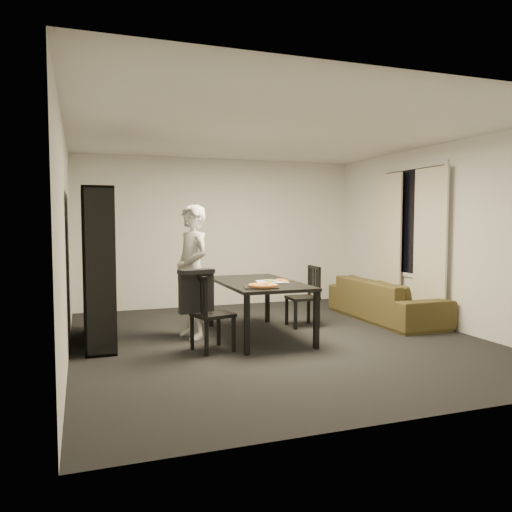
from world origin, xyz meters
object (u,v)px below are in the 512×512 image
object	(u,v)px
bookshelf	(97,266)
chair_right	(308,292)
baking_tray	(261,287)
pepperoni_pizza	(263,285)
chair_left	(206,308)
person	(192,272)
sofa	(386,299)
dining_table	(259,286)

from	to	relation	value
bookshelf	chair_right	world-z (taller)	bookshelf
chair_right	baking_tray	bearing A→B (deg)	-46.92
pepperoni_pizza	chair_left	bearing A→B (deg)	176.69
chair_right	pepperoni_pizza	xyz separation A→B (m)	(-1.03, -0.94, 0.25)
chair_left	person	bearing A→B (deg)	-14.44
pepperoni_pizza	sofa	bearing A→B (deg)	22.06
baking_tray	sofa	size ratio (longest dim) A/B	0.19
baking_tray	dining_table	bearing A→B (deg)	73.02
bookshelf	baking_tray	xyz separation A→B (m)	(1.82, -0.91, -0.22)
chair_left	sofa	size ratio (longest dim) A/B	0.42
bookshelf	person	distance (m)	1.17
person	pepperoni_pizza	xyz separation A→B (m)	(0.69, -0.77, -0.11)
person	sofa	size ratio (longest dim) A/B	0.81
chair_right	sofa	xyz separation A→B (m)	(1.32, 0.02, -0.18)
bookshelf	chair_left	distance (m)	1.53
bookshelf	person	world-z (taller)	bookshelf
baking_tray	sofa	xyz separation A→B (m)	(2.37, 0.93, -0.42)
bookshelf	dining_table	distance (m)	2.04
chair_left	dining_table	bearing A→B (deg)	-72.12
dining_table	person	xyz separation A→B (m)	(-0.83, 0.21, 0.20)
chair_left	chair_right	world-z (taller)	chair_left
person	baking_tray	distance (m)	1.01
chair_left	baking_tray	bearing A→B (deg)	-106.09
person	sofa	bearing A→B (deg)	77.47
pepperoni_pizza	person	bearing A→B (deg)	131.62
bookshelf	chair_left	bearing A→B (deg)	-37.68
chair_left	pepperoni_pizza	size ratio (longest dim) A/B	2.56
dining_table	chair_right	bearing A→B (deg)	22.79
dining_table	pepperoni_pizza	world-z (taller)	pepperoni_pizza
bookshelf	sofa	bearing A→B (deg)	0.28
bookshelf	baking_tray	distance (m)	2.05
person	chair_right	bearing A→B (deg)	79.54
chair_right	person	xyz separation A→B (m)	(-1.71, -0.16, 0.37)
sofa	baking_tray	bearing A→B (deg)	111.47
bookshelf	dining_table	xyz separation A→B (m)	(1.99, -0.37, -0.29)
bookshelf	chair_right	xyz separation A→B (m)	(2.87, 0.00, -0.46)
sofa	dining_table	bearing A→B (deg)	99.97
person	baking_tray	xyz separation A→B (m)	(0.67, -0.75, -0.13)
person	baking_tray	size ratio (longest dim) A/B	4.30
baking_tray	chair_right	bearing A→B (deg)	41.12
bookshelf	dining_table	world-z (taller)	bookshelf
chair_right	baking_tray	world-z (taller)	chair_right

